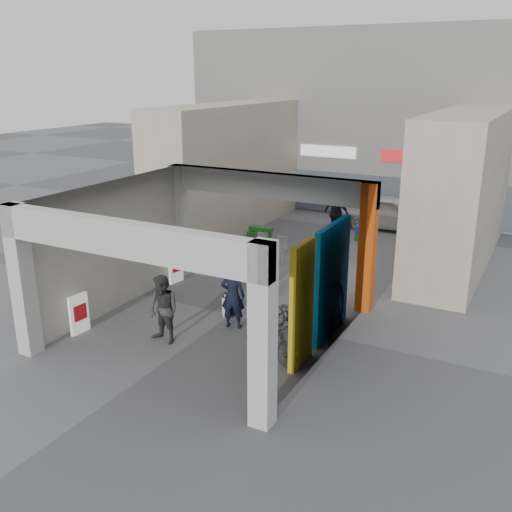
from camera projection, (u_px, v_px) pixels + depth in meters
The scene contains 21 objects.
ground at pixel (231, 315), 15.18m from camera, with size 90.00×90.00×0.00m, color #5E5E63.
arcade_canopy at pixel (232, 242), 13.54m from camera, with size 6.40×6.45×6.40m.
far_building at pixel (387, 122), 25.71m from camera, with size 18.00×4.08×8.00m.
plaza_bldg_left at pixel (228, 168), 22.72m from camera, with size 2.00×9.00×5.00m, color #C0B69F.
plaza_bldg_right at pixel (464, 189), 18.70m from camera, with size 2.00×9.00×5.00m, color #C0B69F.
bollard_left at pixel (227, 264), 17.82m from camera, with size 0.09×0.09×0.86m, color gray.
bollard_center at pixel (271, 271), 17.26m from camera, with size 0.09×0.09×0.81m, color gray.
bollard_right at pixel (319, 279), 16.43m from camera, with size 0.09×0.09×0.94m, color gray.
advert_board_near at pixel (79, 314), 13.98m from camera, with size 0.14×0.55×1.00m.
advert_board_far at pixel (176, 266), 17.38m from camera, with size 0.17×0.56×1.00m.
cafe_set at pixel (261, 253), 19.27m from camera, with size 1.48×1.20×0.90m.
produce_stand at pixel (259, 239), 21.09m from camera, with size 1.06×0.58×0.70m.
crate_stack at pixel (362, 233), 21.79m from camera, with size 0.47×0.37×0.56m.
border_collie at pixel (228, 306), 15.01m from camera, with size 0.26×0.51×0.70m.
man_with_dog at pixel (233, 296), 14.20m from camera, with size 0.61×0.40×1.68m, color black.
man_back_turned at pixel (163, 310), 13.39m from camera, with size 0.81×0.63×1.67m, color #363738.
man_elderly at pixel (331, 295), 14.16m from camera, with size 0.85×0.55×1.74m, color #537AA2.
man_crates at pixel (337, 213), 21.84m from camera, with size 1.17×0.49×2.00m, color black.
bicycle_front at pixel (293, 317), 13.93m from camera, with size 0.61×1.74×0.92m, color black.
bicycle_rear at pixel (270, 341), 12.63m from camera, with size 0.44×1.57×0.94m, color black.
white_van at pixel (390, 212), 23.28m from camera, with size 1.65×4.10×1.40m, color silver.
Camera 1 is at (7.13, -12.02, 6.16)m, focal length 40.00 mm.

